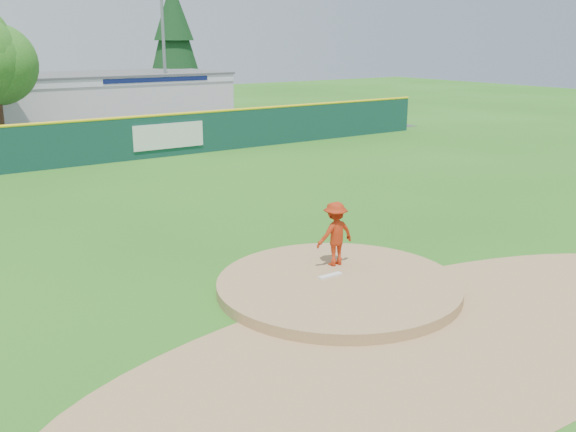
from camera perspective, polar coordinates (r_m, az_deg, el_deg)
ground at (r=14.65m, az=4.49°, el=-6.63°), size 120.00×120.00×0.00m
pitchers_mound at (r=14.65m, az=4.49°, el=-6.63°), size 5.50×5.50×0.50m
pitching_rubber at (r=14.77m, az=3.77°, el=-5.31°), size 0.60×0.15×0.04m
infield_dirt_arc at (r=12.68m, az=13.21°, el=-10.67°), size 15.40×15.40×0.01m
parking_lot at (r=38.85m, az=-21.63°, el=6.30°), size 44.00×16.00×0.02m
pitcher at (r=15.30m, az=4.21°, el=-1.58°), size 1.01×0.59×1.55m
van at (r=32.78m, az=-24.02°, el=5.67°), size 5.00×3.32×1.28m
pool_building_grp at (r=45.08m, az=-15.88°, el=10.05°), size 15.20×8.20×3.31m
fence_banners at (r=29.24m, az=-23.87°, el=5.32°), size 18.37×0.04×1.20m
outfield_fence at (r=30.08m, az=-17.74°, el=6.34°), size 40.00×0.14×2.07m
conifer_tree at (r=51.26m, az=-10.11°, el=15.33°), size 4.40×4.40×9.50m
light_pole_right at (r=43.23m, az=-11.03°, el=15.30°), size 1.75×0.25×10.00m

